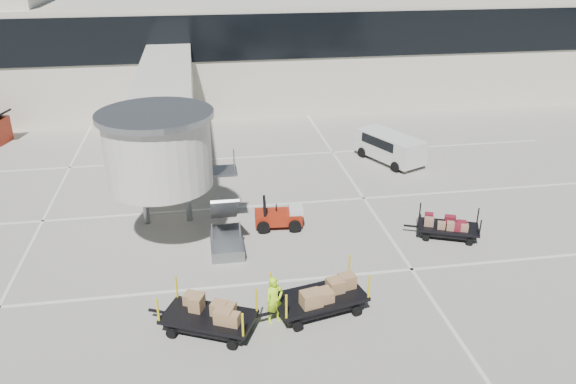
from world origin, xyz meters
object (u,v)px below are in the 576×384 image
object	(u,v)px
box_cart_near	(319,298)
minivan	(388,145)
ground_worker	(274,300)
baggage_tug	(280,217)
suitcase_cart	(446,228)
box_cart_far	(209,317)

from	to	relation	value
box_cart_near	minivan	xyz separation A→B (m)	(7.36, 14.18, 0.40)
ground_worker	minivan	xyz separation A→B (m)	(9.02, 14.50, 0.10)
ground_worker	baggage_tug	bearing A→B (deg)	60.47
baggage_tug	minivan	xyz separation A→B (m)	(7.78, 7.43, 0.47)
suitcase_cart	box_cart_near	world-z (taller)	box_cart_near
box_cart_near	box_cart_far	xyz separation A→B (m)	(-3.94, -0.47, -0.01)
baggage_tug	box_cart_near	size ratio (longest dim) A/B	0.55
baggage_tug	box_cart_far	distance (m)	8.04
box_cart_near	minivan	bearing A→B (deg)	49.76
baggage_tug	box_cart_far	size ratio (longest dim) A/B	0.60
box_cart_near	box_cart_far	world-z (taller)	box_cart_near
baggage_tug	box_cart_far	world-z (taller)	box_cart_far
suitcase_cart	ground_worker	size ratio (longest dim) A/B	1.84
baggage_tug	box_cart_near	bearing A→B (deg)	-81.81
baggage_tug	suitcase_cart	world-z (taller)	baggage_tug
suitcase_cart	box_cart_near	bearing A→B (deg)	-124.67
suitcase_cart	box_cart_far	world-z (taller)	box_cart_far
suitcase_cart	minivan	size ratio (longest dim) A/B	0.70
box_cart_far	minivan	bearing A→B (deg)	77.17
box_cart_near	ground_worker	xyz separation A→B (m)	(-1.66, -0.32, 0.31)
suitcase_cart	ground_worker	bearing A→B (deg)	-128.45
ground_worker	minivan	size ratio (longest dim) A/B	0.38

